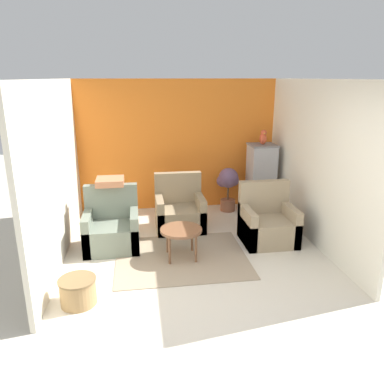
% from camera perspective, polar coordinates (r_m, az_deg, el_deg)
% --- Properties ---
extents(ground_plane, '(20.00, 20.00, 0.00)m').
position_cam_1_polar(ground_plane, '(4.41, 3.81, -18.42)').
color(ground_plane, beige).
rests_on(ground_plane, ground).
extents(wall_back_accent, '(3.97, 0.06, 2.53)m').
position_cam_1_polar(wall_back_accent, '(7.43, -2.19, 7.09)').
color(wall_back_accent, orange).
rests_on(wall_back_accent, ground_plane).
extents(wall_left, '(0.06, 3.74, 2.53)m').
position_cam_1_polar(wall_left, '(5.64, -20.06, 2.82)').
color(wall_left, silver).
rests_on(wall_left, ground_plane).
extents(wall_right, '(0.06, 3.74, 2.53)m').
position_cam_1_polar(wall_right, '(6.17, 18.29, 4.17)').
color(wall_right, silver).
rests_on(wall_right, ground_plane).
extents(area_rug, '(1.91, 1.59, 0.01)m').
position_cam_1_polar(area_rug, '(5.62, -1.63, -9.90)').
color(area_rug, gray).
rests_on(area_rug, ground_plane).
extents(coffee_table, '(0.61, 0.61, 0.46)m').
position_cam_1_polar(coffee_table, '(5.45, -1.67, -6.09)').
color(coffee_table, brown).
rests_on(coffee_table, ground_plane).
extents(armchair_left, '(0.82, 0.73, 0.95)m').
position_cam_1_polar(armchair_left, '(5.96, -12.10, -5.57)').
color(armchair_left, slate).
rests_on(armchair_left, ground_plane).
extents(armchair_right, '(0.82, 0.73, 0.95)m').
position_cam_1_polar(armchair_right, '(6.15, 11.43, -4.78)').
color(armchair_right, '#9E896B').
rests_on(armchair_right, ground_plane).
extents(armchair_middle, '(0.82, 0.73, 0.95)m').
position_cam_1_polar(armchair_middle, '(6.55, -1.89, -3.07)').
color(armchair_middle, '#8E7A5B').
rests_on(armchair_middle, ground_plane).
extents(birdcage, '(0.50, 0.50, 1.34)m').
position_cam_1_polar(birdcage, '(7.42, 10.45, 2.09)').
color(birdcage, slate).
rests_on(birdcage, ground_plane).
extents(parrot, '(0.13, 0.24, 0.28)m').
position_cam_1_polar(parrot, '(7.26, 10.78, 8.16)').
color(parrot, '#D14C2D').
rests_on(parrot, birdcage).
extents(potted_plant, '(0.43, 0.39, 0.87)m').
position_cam_1_polar(potted_plant, '(7.37, 5.51, 1.25)').
color(potted_plant, brown).
rests_on(potted_plant, ground_plane).
extents(wicker_basket, '(0.44, 0.44, 0.32)m').
position_cam_1_polar(wicker_basket, '(4.71, -16.99, -14.16)').
color(wicker_basket, '#A37F51').
rests_on(wicker_basket, ground_plane).
extents(throw_pillow, '(0.42, 0.42, 0.10)m').
position_cam_1_polar(throw_pillow, '(5.97, -12.38, 1.59)').
color(throw_pillow, '#B2704C').
rests_on(throw_pillow, armchair_left).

